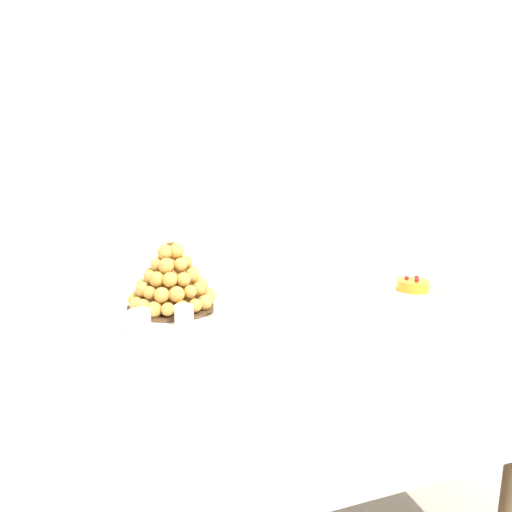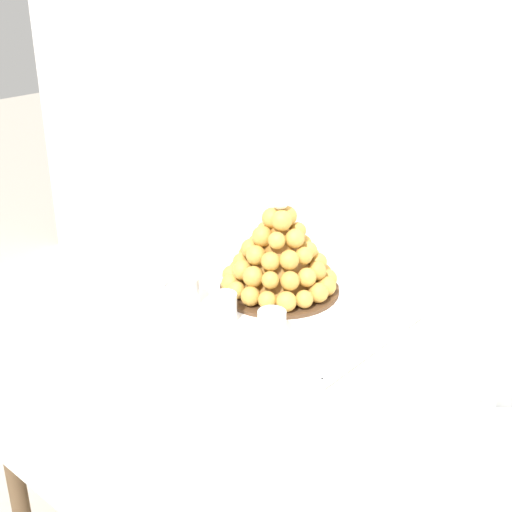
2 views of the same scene
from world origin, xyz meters
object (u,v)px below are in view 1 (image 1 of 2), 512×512
at_px(dessert_cup_right, 259,308).
at_px(fruit_tart_plate, 413,288).
at_px(dessert_cup_mid_left, 140,323).
at_px(dessert_cup_centre, 184,318).
at_px(dessert_cup_mid_right, 224,312).
at_px(wine_glass, 154,271).
at_px(croquembouche, 172,280).
at_px(dessert_cup_left, 89,328).
at_px(macaron_goblet, 350,246).
at_px(serving_tray, 175,313).

xyz_separation_m(dessert_cup_right, fruit_tart_plate, (0.56, 0.09, -0.02)).
relative_size(dessert_cup_mid_left, dessert_cup_centre, 1.00).
distance_m(dessert_cup_mid_right, wine_glass, 0.27).
xyz_separation_m(croquembouche, dessert_cup_left, (-0.22, -0.16, -0.06)).
height_order(dessert_cup_mid_right, dessert_cup_right, dessert_cup_right).
bearing_deg(croquembouche, dessert_cup_right, -36.62).
bearing_deg(dessert_cup_centre, macaron_goblet, 8.95).
bearing_deg(wine_glass, fruit_tart_plate, -9.18).
relative_size(serving_tray, fruit_tart_plate, 3.16).
bearing_deg(dessert_cup_centre, croquembouche, 91.06).
distance_m(serving_tray, croquembouche, 0.09).
xyz_separation_m(serving_tray, dessert_cup_right, (0.21, -0.11, 0.03)).
height_order(croquembouche, dessert_cup_right, croquembouche).
relative_size(serving_tray, croquembouche, 2.26).
height_order(serving_tray, dessert_cup_mid_left, dessert_cup_mid_left).
distance_m(croquembouche, wine_glass, 0.08).
xyz_separation_m(dessert_cup_left, macaron_goblet, (0.73, 0.07, 0.14)).
distance_m(croquembouche, dessert_cup_mid_left, 0.21).
bearing_deg(fruit_tart_plate, dessert_cup_left, -174.50).
bearing_deg(wine_glass, dessert_cup_right, -41.07).
bearing_deg(dessert_cup_mid_left, dessert_cup_mid_right, 4.78).
distance_m(dessert_cup_left, macaron_goblet, 0.75).
xyz_separation_m(croquembouche, dessert_cup_mid_left, (-0.10, -0.17, -0.06)).
xyz_separation_m(serving_tray, dessert_cup_mid_left, (-0.10, -0.13, 0.03)).
bearing_deg(fruit_tart_plate, serving_tray, 178.02).
height_order(dessert_cup_mid_left, fruit_tart_plate, dessert_cup_mid_left).
xyz_separation_m(dessert_cup_mid_left, dessert_cup_right, (0.31, 0.01, -0.00)).
xyz_separation_m(dessert_cup_left, wine_glass, (0.18, 0.22, 0.07)).
bearing_deg(wine_glass, macaron_goblet, -15.21).
relative_size(croquembouche, dessert_cup_mid_left, 4.39).
distance_m(dessert_cup_mid_left, fruit_tart_plate, 0.87).
height_order(dessert_cup_right, wine_glass, wine_glass).
bearing_deg(dessert_cup_left, wine_glass, 51.51).
relative_size(dessert_cup_mid_right, macaron_goblet, 0.20).
xyz_separation_m(serving_tray, croquembouche, (0.00, 0.04, 0.08)).
bearing_deg(dessert_cup_right, dessert_cup_centre, -176.22).
height_order(dessert_cup_mid_left, wine_glass, wine_glass).
bearing_deg(serving_tray, croquembouche, 87.47).
distance_m(serving_tray, dessert_cup_right, 0.24).
distance_m(croquembouche, dessert_cup_centre, 0.18).
bearing_deg(dessert_cup_right, dessert_cup_mid_left, -177.31).
bearing_deg(serving_tray, dessert_cup_left, -151.10).
distance_m(dessert_cup_mid_left, macaron_goblet, 0.64).
bearing_deg(dessert_cup_right, macaron_goblet, 12.34).
relative_size(dessert_cup_mid_left, macaron_goblet, 0.21).
distance_m(serving_tray, dessert_cup_centre, 0.13).
relative_size(dessert_cup_mid_left, dessert_cup_mid_right, 1.07).
distance_m(serving_tray, wine_glass, 0.15).
relative_size(dessert_cup_mid_left, fruit_tart_plate, 0.32).
bearing_deg(croquembouche, macaron_goblet, -9.66).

